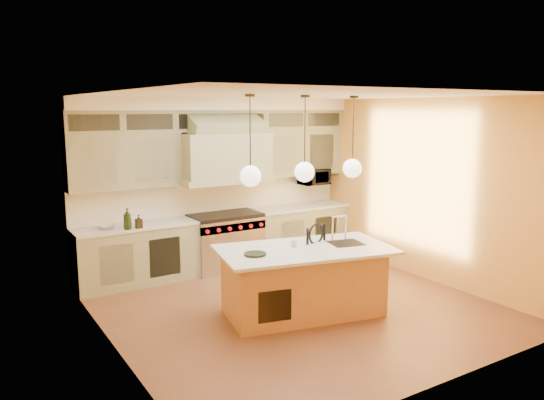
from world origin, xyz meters
TOP-DOWN VIEW (x-y plane):
  - floor at (0.00, 0.00)m, footprint 5.00×5.00m
  - ceiling at (0.00, 0.00)m, footprint 5.00×5.00m
  - wall_back at (0.00, 2.50)m, footprint 5.00×0.00m
  - wall_front at (0.00, -2.50)m, footprint 5.00×0.00m
  - wall_left at (-2.50, 0.00)m, footprint 0.00×5.00m
  - wall_right at (2.50, 0.00)m, footprint 0.00×5.00m
  - back_cabinetry at (0.00, 2.23)m, footprint 5.00×0.77m
  - range at (0.00, 2.14)m, footprint 1.20×0.74m
  - kitchen_island at (-0.05, -0.25)m, footprint 2.48×1.67m
  - counter_stool at (0.27, -0.27)m, footprint 0.50×0.50m
  - microwave at (1.95, 2.25)m, footprint 0.54×0.37m
  - oil_bottle_a at (-1.74, 1.92)m, footprint 0.13×0.13m
  - oil_bottle_b at (-1.57, 1.92)m, footprint 0.10×0.11m
  - fruit_bowl at (-1.99, 2.15)m, footprint 0.29×0.29m
  - cup at (-0.15, -0.16)m, footprint 0.09×0.09m
  - pendant_left at (-0.86, -0.25)m, footprint 0.26×0.26m
  - pendant_center at (-0.06, -0.25)m, footprint 0.26×0.26m
  - pendant_right at (0.74, -0.25)m, footprint 0.26×0.26m

SIDE VIEW (x-z plane):
  - floor at x=0.00m, z-range 0.00..0.00m
  - kitchen_island at x=-0.05m, z-range -0.20..1.15m
  - range at x=0.00m, z-range 0.01..0.97m
  - counter_stool at x=0.27m, z-range 0.09..1.28m
  - cup at x=-0.15m, z-range 0.92..1.00m
  - fruit_bowl at x=-1.99m, z-range 0.94..1.01m
  - oil_bottle_b at x=-1.57m, z-range 0.94..1.15m
  - oil_bottle_a at x=-1.74m, z-range 0.94..1.26m
  - back_cabinetry at x=0.00m, z-range -0.02..2.88m
  - microwave at x=1.95m, z-range 1.30..1.60m
  - wall_back at x=0.00m, z-range -1.05..3.95m
  - wall_front at x=0.00m, z-range -1.05..3.95m
  - wall_left at x=-2.50m, z-range -1.05..3.95m
  - wall_right at x=2.50m, z-range -1.05..3.95m
  - pendant_left at x=-0.86m, z-range 1.39..2.50m
  - pendant_center at x=-0.06m, z-range 1.39..2.50m
  - pendant_right at x=0.74m, z-range 1.39..2.50m
  - ceiling at x=0.00m, z-range 2.90..2.90m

